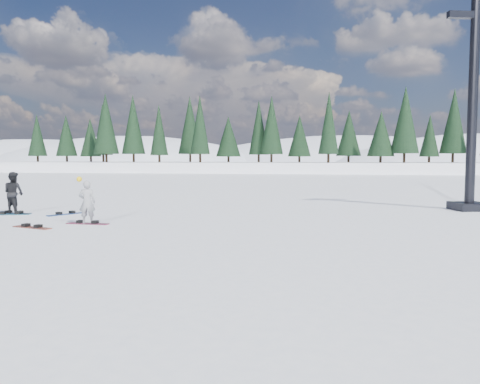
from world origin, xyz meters
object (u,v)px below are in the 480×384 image
snowboarder_man (14,193)px  snowboard_loose_c (10,214)px  lift_tower (472,126)px  snowboarder_woman (87,202)px  snowboard_loose_a (66,214)px  snowboard_loose_b (32,228)px

snowboarder_man → snowboard_loose_c: bearing=114.7°
lift_tower → snowboarder_woman: bearing=-169.3°
snowboarder_woman → snowboard_loose_a: size_ratio=1.09×
snowboarder_woman → lift_tower: bearing=-172.1°
lift_tower → snowboard_loose_a: size_ratio=5.92×
lift_tower → snowboarder_woman: (-14.19, -6.66, -2.85)m
lift_tower → snowboard_loose_c: bearing=180.0°
snowboard_loose_a → snowboard_loose_b: same height
snowboard_loose_c → lift_tower: bearing=-1.7°
lift_tower → snowboard_loose_a: lift_tower is taller
snowboarder_woman → snowboard_loose_a: snowboarder_woman is taller
snowboarder_woman → snowboard_loose_b: snowboarder_woman is taller
snowboarder_woman → snowboard_loose_b: size_ratio=1.09×
lift_tower → snowboard_loose_b: lift_tower is taller
snowboarder_man → snowboard_loose_b: (3.01, -3.35, -0.83)m
lift_tower → snowboarder_man: (-18.54, -4.43, -2.76)m
snowboarder_man → snowboard_loose_a: 2.35m
snowboarder_man → snowboard_loose_c: 0.90m
snowboard_loose_c → snowboard_loose_b: (2.94, -3.01, 0.00)m
snowboarder_man → snowboard_loose_a: bearing=-163.8°
lift_tower → snowboard_loose_c: (-18.47, -4.77, -3.60)m
snowboarder_woman → snowboard_loose_b: bearing=22.5°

